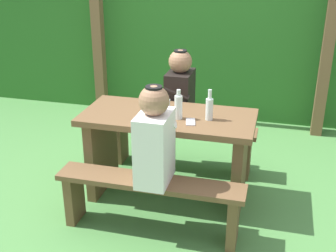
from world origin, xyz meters
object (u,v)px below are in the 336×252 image
(bottle_left, at_px, (209,108))
(person_white_shirt, at_px, (155,139))
(bench_far, at_px, (182,138))
(drinking_glass, at_px, (165,105))
(bench_near, at_px, (150,195))
(cell_phone, at_px, (191,122))
(bottle_right, at_px, (178,106))
(person_black_coat, at_px, (180,92))
(picnic_table, at_px, (168,142))

(bottle_left, bearing_deg, person_white_shirt, -120.71)
(bench_far, bearing_deg, bottle_left, -58.50)
(person_white_shirt, bearing_deg, bench_far, 92.19)
(person_white_shirt, height_order, drinking_glass, person_white_shirt)
(bench_near, relative_size, bottle_left, 5.69)
(person_white_shirt, distance_m, cell_phone, 0.44)
(bench_near, bearing_deg, bench_far, 90.00)
(bottle_left, height_order, bottle_right, bottle_left)
(person_white_shirt, xyz_separation_m, person_black_coat, (-0.06, 1.05, 0.00))
(person_white_shirt, xyz_separation_m, bottle_left, (0.30, 0.50, 0.08))
(picnic_table, relative_size, bottle_right, 5.85)
(bench_far, distance_m, cell_phone, 0.81)
(drinking_glass, bearing_deg, bench_near, -86.24)
(bench_far, bearing_deg, picnic_table, -90.00)
(picnic_table, bearing_deg, person_white_shirt, -85.62)
(bench_far, xyz_separation_m, person_white_shirt, (0.04, -1.05, 0.46))
(picnic_table, xyz_separation_m, person_black_coat, (-0.02, 0.52, 0.27))
(bottle_left, relative_size, bottle_right, 1.03)
(bench_near, xyz_separation_m, bottle_right, (0.10, 0.46, 0.54))
(bench_far, xyz_separation_m, drinking_glass, (-0.04, -0.46, 0.49))
(person_white_shirt, height_order, bottle_right, person_white_shirt)
(bench_near, height_order, drinking_glass, drinking_glass)
(person_black_coat, xyz_separation_m, bottle_right, (0.13, -0.59, 0.08))
(bottle_right, bearing_deg, person_white_shirt, -97.48)
(bench_near, distance_m, person_black_coat, 1.15)
(bench_far, distance_m, person_black_coat, 0.46)
(cell_phone, bearing_deg, picnic_table, 138.25)
(bench_near, distance_m, bottle_left, 0.81)
(cell_phone, bearing_deg, drinking_glass, 130.80)
(bench_far, bearing_deg, person_black_coat, -172.24)
(bench_far, xyz_separation_m, person_black_coat, (-0.02, -0.00, 0.46))
(person_black_coat, relative_size, bottle_left, 2.92)
(bottle_right, bearing_deg, person_black_coat, 102.01)
(picnic_table, bearing_deg, bottle_left, -3.98)
(person_white_shirt, bearing_deg, bench_near, -175.29)
(picnic_table, xyz_separation_m, cell_phone, (0.21, -0.12, 0.25))
(bench_far, relative_size, person_white_shirt, 1.95)
(person_white_shirt, bearing_deg, picnic_table, 94.38)
(person_white_shirt, distance_m, drinking_glass, 0.60)
(bottle_left, distance_m, bottle_right, 0.24)
(bottle_right, bearing_deg, drinking_glass, 136.67)
(bottle_right, distance_m, cell_phone, 0.16)
(person_white_shirt, xyz_separation_m, bottle_right, (0.06, 0.46, 0.08))
(drinking_glass, bearing_deg, person_white_shirt, -82.37)
(person_white_shirt, xyz_separation_m, drinking_glass, (-0.08, 0.59, 0.03))
(cell_phone, bearing_deg, person_black_coat, 97.80)
(person_white_shirt, bearing_deg, bottle_left, 59.29)
(person_black_coat, distance_m, bottle_right, 0.61)
(person_white_shirt, distance_m, person_black_coat, 1.05)
(picnic_table, height_order, drinking_glass, drinking_glass)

